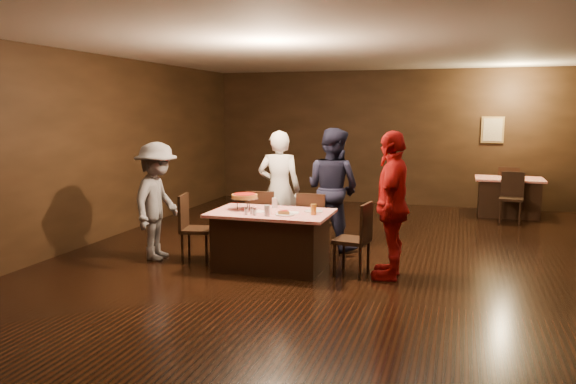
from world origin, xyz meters
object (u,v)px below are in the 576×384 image
(chair_end_left, at_px, (197,228))
(pizza_stand, at_px, (245,196))
(chair_far_right, at_px, (314,224))
(plate_empty, at_px, (314,211))
(glass_back, at_px, (275,203))
(diner_navy_hoodie, at_px, (332,189))
(diner_red_shirt, at_px, (392,205))
(glass_amber, at_px, (314,209))
(main_table, at_px, (271,240))
(diner_grey_knit, at_px, (157,201))
(chair_back_near, at_px, (511,198))
(chair_end_right, at_px, (352,239))
(diner_white_jacket, at_px, (279,189))
(back_table, at_px, (508,197))
(chair_back_far, at_px, (506,189))
(chair_far_left, at_px, (262,221))
(glass_front_left, at_px, (267,210))

(chair_end_left, bearing_deg, pizza_stand, -97.38)
(chair_far_right, distance_m, plate_empty, 0.69)
(glass_back, bearing_deg, diner_navy_hoodie, 59.15)
(chair_end_left, relative_size, diner_red_shirt, 0.51)
(glass_amber, relative_size, glass_back, 1.00)
(main_table, distance_m, glass_amber, 0.75)
(chair_end_left, xyz_separation_m, diner_grey_knit, (-0.60, -0.03, 0.36))
(chair_back_near, xyz_separation_m, diner_navy_hoodie, (-2.79, -2.97, 0.45))
(chair_far_right, xyz_separation_m, diner_grey_knit, (-2.10, -0.78, 0.36))
(chair_end_right, xyz_separation_m, pizza_stand, (-1.50, 0.05, 0.48))
(diner_grey_knit, distance_m, glass_back, 1.68)
(chair_end_right, xyz_separation_m, chair_back_near, (2.24, 4.27, 0.00))
(diner_white_jacket, height_order, glass_amber, diner_white_jacket)
(chair_end_left, xyz_separation_m, chair_back_near, (4.44, 4.27, 0.00))
(back_table, relative_size, chair_end_right, 1.37)
(chair_back_far, height_order, glass_amber, chair_back_far)
(diner_navy_hoodie, bearing_deg, chair_end_right, 135.71)
(diner_white_jacket, relative_size, diner_red_shirt, 0.97)
(main_table, bearing_deg, chair_far_right, 61.93)
(chair_far_right, distance_m, diner_navy_hoodie, 0.72)
(back_table, distance_m, plate_empty, 5.58)
(chair_end_right, bearing_deg, chair_far_left, -108.32)
(main_table, xyz_separation_m, pizza_stand, (-0.40, 0.05, 0.57))
(glass_amber, bearing_deg, diner_white_jacket, 125.80)
(pizza_stand, height_order, plate_empty, pizza_stand)
(pizza_stand, bearing_deg, diner_navy_hoodie, 52.83)
(diner_navy_hoodie, distance_m, glass_back, 1.16)
(chair_far_right, bearing_deg, plate_empty, 104.84)
(pizza_stand, bearing_deg, main_table, -7.13)
(back_table, height_order, diner_red_shirt, diner_red_shirt)
(main_table, xyz_separation_m, diner_grey_knit, (-1.70, -0.03, 0.45))
(main_table, bearing_deg, chair_back_near, 51.95)
(main_table, bearing_deg, diner_red_shirt, 1.06)
(pizza_stand, relative_size, glass_front_left, 2.71)
(glass_back, bearing_deg, diner_red_shirt, -9.32)
(diner_navy_hoodie, bearing_deg, chair_back_far, -100.65)
(pizza_stand, bearing_deg, glass_front_left, -37.87)
(diner_grey_knit, xyz_separation_m, pizza_stand, (1.30, 0.08, 0.12))
(pizza_stand, bearing_deg, diner_red_shirt, -0.58)
(chair_back_far, bearing_deg, pizza_stand, 51.65)
(diner_grey_knit, xyz_separation_m, glass_back, (1.65, 0.33, 0.00))
(chair_far_left, height_order, glass_front_left, chair_far_left)
(back_table, relative_size, chair_end_left, 1.37)
(chair_far_right, distance_m, chair_back_near, 4.58)
(back_table, xyz_separation_m, diner_white_jacket, (-3.60, -3.82, 0.52))
(main_table, distance_m, chair_far_left, 0.85)
(back_table, height_order, diner_grey_knit, diner_grey_knit)
(diner_red_shirt, bearing_deg, diner_grey_knit, -89.14)
(diner_white_jacket, bearing_deg, chair_end_left, 44.88)
(main_table, xyz_separation_m, diner_red_shirt, (1.60, 0.03, 0.55))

